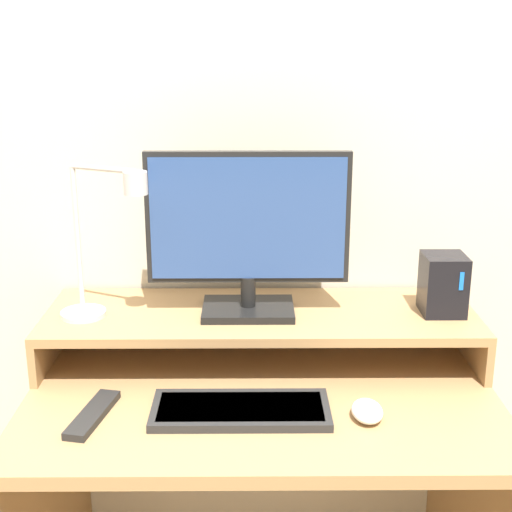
{
  "coord_description": "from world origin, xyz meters",
  "views": [
    {
      "loc": [
        -0.02,
        -1.11,
        1.48
      ],
      "look_at": [
        -0.01,
        0.37,
        1.04
      ],
      "focal_mm": 50.0,
      "sensor_mm": 36.0,
      "label": 1
    }
  ],
  "objects_px": {
    "keyboard": "(241,409)",
    "remote_control": "(93,414)",
    "router_dock": "(443,284)",
    "monitor": "(248,231)",
    "desk_lamp": "(103,244)",
    "mouse": "(367,411)"
  },
  "relations": [
    {
      "from": "mouse",
      "to": "remote_control",
      "type": "xyz_separation_m",
      "value": [
        -0.57,
        0.01,
        -0.01
      ]
    },
    {
      "from": "keyboard",
      "to": "remote_control",
      "type": "bearing_deg",
      "value": -177.29
    },
    {
      "from": "keyboard",
      "to": "remote_control",
      "type": "height_order",
      "value": "keyboard"
    },
    {
      "from": "router_dock",
      "to": "mouse",
      "type": "distance_m",
      "value": 0.41
    },
    {
      "from": "router_dock",
      "to": "mouse",
      "type": "height_order",
      "value": "router_dock"
    },
    {
      "from": "router_dock",
      "to": "remote_control",
      "type": "bearing_deg",
      "value": -160.1
    },
    {
      "from": "monitor",
      "to": "remote_control",
      "type": "height_order",
      "value": "monitor"
    },
    {
      "from": "monitor",
      "to": "router_dock",
      "type": "distance_m",
      "value": 0.49
    },
    {
      "from": "desk_lamp",
      "to": "mouse",
      "type": "bearing_deg",
      "value": -23.15
    },
    {
      "from": "desk_lamp",
      "to": "remote_control",
      "type": "relative_size",
      "value": 1.86
    },
    {
      "from": "monitor",
      "to": "router_dock",
      "type": "xyz_separation_m",
      "value": [
        0.47,
        -0.0,
        -0.13
      ]
    },
    {
      "from": "remote_control",
      "to": "router_dock",
      "type": "bearing_deg",
      "value": 19.9
    },
    {
      "from": "monitor",
      "to": "mouse",
      "type": "height_order",
      "value": "monitor"
    },
    {
      "from": "router_dock",
      "to": "monitor",
      "type": "bearing_deg",
      "value": 179.48
    },
    {
      "from": "monitor",
      "to": "keyboard",
      "type": "xyz_separation_m",
      "value": [
        -0.02,
        -0.28,
        -0.32
      ]
    },
    {
      "from": "keyboard",
      "to": "mouse",
      "type": "xyz_separation_m",
      "value": [
        0.26,
        -0.02,
        0.01
      ]
    },
    {
      "from": "monitor",
      "to": "keyboard",
      "type": "distance_m",
      "value": 0.42
    },
    {
      "from": "router_dock",
      "to": "keyboard",
      "type": "bearing_deg",
      "value": -150.65
    },
    {
      "from": "monitor",
      "to": "remote_control",
      "type": "relative_size",
      "value": 2.42
    },
    {
      "from": "desk_lamp",
      "to": "router_dock",
      "type": "bearing_deg",
      "value": 3.32
    },
    {
      "from": "remote_control",
      "to": "desk_lamp",
      "type": "bearing_deg",
      "value": 91.62
    },
    {
      "from": "keyboard",
      "to": "mouse",
      "type": "distance_m",
      "value": 0.26
    }
  ]
}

